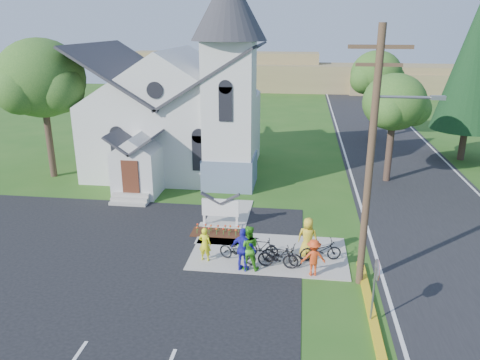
# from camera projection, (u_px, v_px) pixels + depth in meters

# --- Properties ---
(ground) EXTENTS (120.00, 120.00, 0.00)m
(ground) POSITION_uv_depth(u_px,v_px,m) (235.00, 257.00, 21.00)
(ground) COLOR #285819
(ground) RESTS_ON ground
(parking_lot) EXTENTS (20.00, 16.00, 0.02)m
(parking_lot) POSITION_uv_depth(u_px,v_px,m) (66.00, 268.00, 19.99)
(parking_lot) COLOR black
(parking_lot) RESTS_ON ground
(road) EXTENTS (8.00, 90.00, 0.02)m
(road) POSITION_uv_depth(u_px,v_px,m) (401.00, 168.00, 33.85)
(road) COLOR black
(road) RESTS_ON ground
(sidewalk) EXTENTS (7.00, 4.00, 0.05)m
(sidewalk) POSITION_uv_depth(u_px,v_px,m) (269.00, 253.00, 21.27)
(sidewalk) COLOR #A29C92
(sidewalk) RESTS_ON ground
(church) EXTENTS (12.35, 12.00, 13.00)m
(church) POSITION_uv_depth(u_px,v_px,m) (181.00, 97.00, 31.75)
(church) COLOR silver
(church) RESTS_ON ground
(church_sign) EXTENTS (2.20, 0.40, 1.70)m
(church_sign) POSITION_uv_depth(u_px,v_px,m) (220.00, 208.00, 23.83)
(church_sign) COLOR #A29C92
(church_sign) RESTS_ON ground
(flower_bed) EXTENTS (2.60, 1.10, 0.07)m
(flower_bed) POSITION_uv_depth(u_px,v_px,m) (218.00, 233.00, 23.30)
(flower_bed) COLOR #331A0E
(flower_bed) RESTS_ON ground
(utility_pole) EXTENTS (3.45, 0.28, 10.00)m
(utility_pole) POSITION_uv_depth(u_px,v_px,m) (373.00, 154.00, 17.20)
(utility_pole) COLOR #473223
(utility_pole) RESTS_ON ground
(stop_sign) EXTENTS (0.11, 0.76, 2.48)m
(stop_sign) POSITION_uv_depth(u_px,v_px,m) (376.00, 278.00, 15.81)
(stop_sign) COLOR gray
(stop_sign) RESTS_ON ground
(tree_lot_corner) EXTENTS (5.60, 5.60, 9.15)m
(tree_lot_corner) POSITION_uv_depth(u_px,v_px,m) (41.00, 78.00, 30.05)
(tree_lot_corner) COLOR #3D2A21
(tree_lot_corner) RESTS_ON ground
(tree_road_near) EXTENTS (4.00, 4.00, 7.05)m
(tree_road_near) POSITION_uv_depth(u_px,v_px,m) (394.00, 103.00, 29.56)
(tree_road_near) COLOR #3D2A21
(tree_road_near) RESTS_ON ground
(tree_road_mid) EXTENTS (4.40, 4.40, 7.80)m
(tree_road_mid) POSITION_uv_depth(u_px,v_px,m) (376.00, 74.00, 40.59)
(tree_road_mid) COLOR #3D2A21
(tree_road_mid) RESTS_ON ground
(conifer) EXTENTS (5.20, 5.20, 12.40)m
(conifer) POSITION_uv_depth(u_px,v_px,m) (476.00, 61.00, 33.70)
(conifer) COLOR #3D2A21
(conifer) RESTS_ON ground
(distant_hills) EXTENTS (61.00, 10.00, 5.60)m
(distant_hills) POSITION_uv_depth(u_px,v_px,m) (307.00, 76.00, 72.83)
(distant_hills) COLOR olive
(distant_hills) RESTS_ON ground
(cyclist_0) EXTENTS (0.60, 0.44, 1.54)m
(cyclist_0) POSITION_uv_depth(u_px,v_px,m) (205.00, 244.00, 20.38)
(cyclist_0) COLOR yellow
(cyclist_0) RESTS_ON sidewalk
(bike_0) EXTENTS (1.94, 1.31, 0.96)m
(bike_0) POSITION_uv_depth(u_px,v_px,m) (238.00, 251.00, 20.38)
(bike_0) COLOR black
(bike_0) RESTS_ON sidewalk
(cyclist_1) EXTENTS (0.99, 0.79, 1.97)m
(cyclist_1) POSITION_uv_depth(u_px,v_px,m) (248.00, 248.00, 19.57)
(cyclist_1) COLOR green
(cyclist_1) RESTS_ON sidewalk
(bike_1) EXTENTS (1.54, 0.51, 0.91)m
(bike_1) POSITION_uv_depth(u_px,v_px,m) (262.00, 247.00, 20.77)
(bike_1) COLOR black
(bike_1) RESTS_ON sidewalk
(cyclist_2) EXTENTS (1.21, 0.75, 1.92)m
(cyclist_2) POSITION_uv_depth(u_px,v_px,m) (243.00, 250.00, 19.48)
(cyclist_2) COLOR #2825BC
(cyclist_2) RESTS_ON sidewalk
(bike_2) EXTENTS (1.92, 1.08, 0.95)m
(bike_2) POSITION_uv_depth(u_px,v_px,m) (282.00, 254.00, 20.12)
(bike_2) COLOR black
(bike_2) RESTS_ON sidewalk
(cyclist_3) EXTENTS (1.10, 0.74, 1.59)m
(cyclist_3) POSITION_uv_depth(u_px,v_px,m) (313.00, 257.00, 19.17)
(cyclist_3) COLOR #E04418
(cyclist_3) RESTS_ON sidewalk
(bike_3) EXTENTS (1.79, 0.62, 1.06)m
(bike_3) POSITION_uv_depth(u_px,v_px,m) (278.00, 256.00, 19.82)
(bike_3) COLOR black
(bike_3) RESTS_ON sidewalk
(cyclist_4) EXTENTS (0.99, 0.75, 1.83)m
(cyclist_4) POSITION_uv_depth(u_px,v_px,m) (308.00, 237.00, 20.69)
(cyclist_4) COLOR gold
(cyclist_4) RESTS_ON sidewalk
(bike_4) EXTENTS (1.95, 1.05, 0.97)m
(bike_4) POSITION_uv_depth(u_px,v_px,m) (321.00, 250.00, 20.46)
(bike_4) COLOR black
(bike_4) RESTS_ON sidewalk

